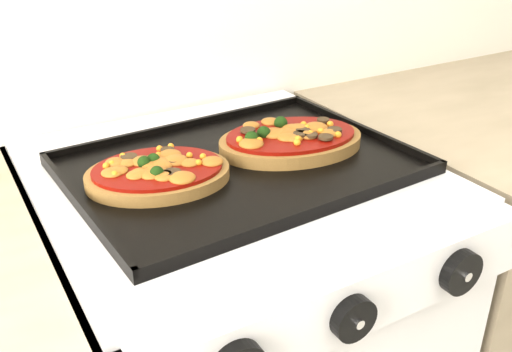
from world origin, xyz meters
TOP-DOWN VIEW (x-y plane):
  - control_panel at (-0.03, 1.39)m, footprint 0.60×0.02m
  - knob_center at (-0.04, 1.37)m, footprint 0.06×0.02m
  - knob_right at (0.14, 1.37)m, footprint 0.06×0.02m
  - baking_tray at (-0.01, 1.69)m, footprint 0.54×0.41m
  - pizza_left at (-0.15, 1.70)m, footprint 0.25×0.21m
  - pizza_right at (0.09, 1.70)m, footprint 0.27×0.21m

SIDE VIEW (x-z plane):
  - control_panel at x=-0.03m, z-range 0.81..0.90m
  - knob_center at x=-0.04m, z-range 0.83..0.88m
  - knob_right at x=0.14m, z-range 0.82..0.89m
  - baking_tray at x=-0.01m, z-range 0.91..0.93m
  - pizza_left at x=-0.15m, z-range 0.92..0.95m
  - pizza_right at x=0.09m, z-range 0.92..0.96m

